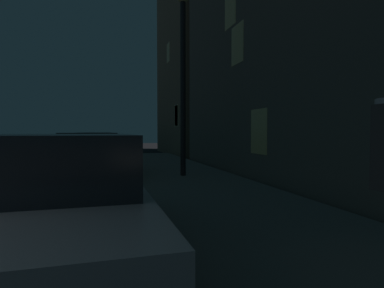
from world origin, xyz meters
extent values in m
cube|color=#B7B7BF|center=(2.85, 2.04, 0.57)|extent=(1.84, 4.51, 0.64)
cube|color=#1E2328|center=(2.85, 2.04, 1.15)|extent=(1.59, 2.37, 0.56)
cylinder|color=black|center=(1.94, 3.42, 0.33)|extent=(0.23, 0.66, 0.66)
cylinder|color=black|center=(3.72, 3.45, 0.33)|extent=(0.23, 0.66, 0.66)
cylinder|color=black|center=(3.76, 0.67, 0.33)|extent=(0.23, 0.66, 0.66)
cube|color=gold|center=(2.85, 8.97, 0.57)|extent=(2.02, 4.66, 0.64)
cube|color=#1E2328|center=(2.85, 8.93, 1.15)|extent=(1.72, 2.54, 0.56)
cylinder|color=black|center=(1.86, 10.36, 0.33)|extent=(0.24, 0.67, 0.66)
cylinder|color=black|center=(3.74, 10.43, 0.33)|extent=(0.24, 0.67, 0.66)
cylinder|color=black|center=(1.96, 7.52, 0.33)|extent=(0.24, 0.67, 0.66)
cylinder|color=black|center=(3.84, 7.59, 0.33)|extent=(0.24, 0.67, 0.66)
cube|color=maroon|center=(2.85, 14.56, 0.57)|extent=(1.91, 4.32, 0.64)
cube|color=#1E2328|center=(2.85, 14.52, 1.15)|extent=(1.62, 2.32, 0.56)
cylinder|color=black|center=(1.92, 15.85, 0.33)|extent=(0.25, 0.67, 0.66)
cylinder|color=black|center=(3.68, 15.91, 0.33)|extent=(0.25, 0.67, 0.66)
cylinder|color=black|center=(2.02, 13.21, 0.33)|extent=(0.25, 0.67, 0.66)
cylinder|color=black|center=(3.78, 13.27, 0.33)|extent=(0.25, 0.67, 0.66)
cube|color=navy|center=(2.85, 20.06, 0.57)|extent=(1.87, 4.07, 0.64)
cube|color=#1E2328|center=(2.85, 20.12, 1.15)|extent=(1.61, 2.14, 0.56)
cylinder|color=black|center=(1.93, 21.28, 0.33)|extent=(0.24, 0.67, 0.66)
cylinder|color=black|center=(3.70, 21.33, 0.33)|extent=(0.24, 0.67, 0.66)
cylinder|color=black|center=(2.00, 18.79, 0.33)|extent=(0.24, 0.67, 0.66)
cylinder|color=black|center=(3.77, 18.84, 0.33)|extent=(0.24, 0.67, 0.66)
cylinder|color=black|center=(5.62, 7.64, 2.76)|extent=(0.16, 0.16, 5.22)
cube|color=#F2D17F|center=(7.32, 6.06, 1.47)|extent=(0.06, 0.90, 1.20)
cube|color=#F2D17F|center=(7.32, 8.10, 5.44)|extent=(0.06, 0.90, 1.20)
cube|color=#F2D17F|center=(7.32, 7.51, 4.14)|extent=(0.06, 0.90, 1.20)
cube|color=#8C7259|center=(10.35, 18.70, 7.94)|extent=(6.10, 8.51, 15.87)
cube|color=#F2D17F|center=(7.32, 18.51, 6.51)|extent=(0.06, 0.90, 1.20)
cube|color=#F2D17F|center=(7.32, 16.10, 2.36)|extent=(0.06, 0.90, 1.20)
cube|color=#F2D17F|center=(7.32, 16.19, 2.41)|extent=(0.06, 0.90, 1.20)
camera|label=1|loc=(3.36, -1.62, 1.46)|focal=29.83mm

